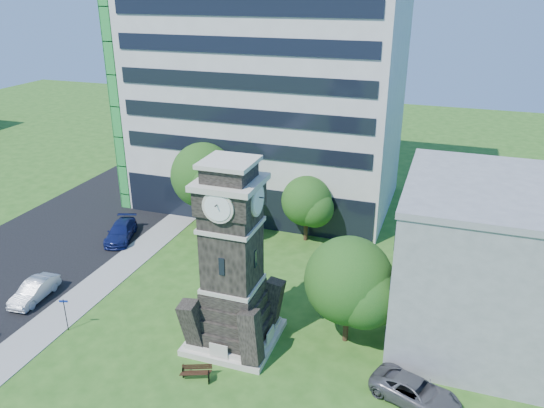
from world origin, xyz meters
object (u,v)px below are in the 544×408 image
at_px(clock_tower, 232,268).
at_px(street_sign, 65,311).
at_px(car_street_north, 121,232).
at_px(car_east_lot, 416,392).
at_px(car_street_mid, 34,291).
at_px(park_bench, 196,372).

xyz_separation_m(clock_tower, street_sign, (-10.89, -2.73, -3.78)).
bearing_deg(car_street_north, car_east_lot, -43.10).
xyz_separation_m(car_street_north, street_sign, (4.49, -12.89, 0.76)).
relative_size(car_street_mid, park_bench, 2.44).
xyz_separation_m(clock_tower, car_street_mid, (-15.64, -0.39, -4.57)).
distance_m(clock_tower, car_east_lot, 12.59).
distance_m(car_street_north, park_bench, 20.49).
distance_m(car_street_north, car_east_lot, 29.52).
distance_m(car_street_mid, car_east_lot, 27.25).
bearing_deg(park_bench, car_street_mid, 144.31).
distance_m(clock_tower, car_street_north, 18.98).
xyz_separation_m(car_street_mid, street_sign, (4.75, -2.34, 0.79)).
height_order(clock_tower, car_east_lot, clock_tower).
height_order(car_street_north, park_bench, car_street_north).
bearing_deg(car_street_mid, car_east_lot, -7.60).
xyz_separation_m(car_street_mid, park_bench, (14.95, -3.73, -0.23)).
relative_size(car_east_lot, park_bench, 2.85).
relative_size(clock_tower, car_street_north, 2.40).
relative_size(clock_tower, street_sign, 5.10).
bearing_deg(park_bench, car_east_lot, -11.36).
relative_size(car_street_north, car_east_lot, 1.02).
bearing_deg(clock_tower, park_bench, -99.44).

